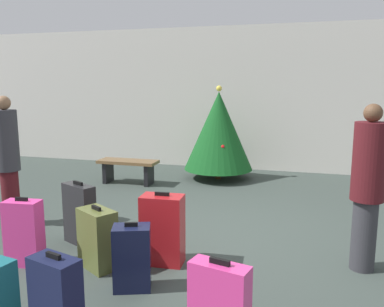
{
  "coord_description": "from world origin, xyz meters",
  "views": [
    {
      "loc": [
        1.07,
        -4.89,
        1.98
      ],
      "look_at": [
        -0.65,
        1.14,
        0.9
      ],
      "focal_mm": 37.5,
      "sensor_mm": 36.0,
      "label": 1
    }
  ],
  "objects_px": {
    "waiting_bench": "(128,167)",
    "suitcase_7": "(80,214)",
    "traveller_1": "(368,184)",
    "suitcase_3": "(98,239)",
    "holiday_tree": "(219,131)",
    "suitcase_0": "(56,301)",
    "suitcase_2": "(163,230)",
    "suitcase_5": "(24,233)",
    "suitcase_6": "(132,258)",
    "traveller_0": "(8,158)"
  },
  "relations": [
    {
      "from": "waiting_bench",
      "to": "suitcase_7",
      "type": "bearing_deg",
      "value": -76.21
    },
    {
      "from": "traveller_1",
      "to": "suitcase_3",
      "type": "distance_m",
      "value": 2.94
    },
    {
      "from": "holiday_tree",
      "to": "suitcase_0",
      "type": "height_order",
      "value": "holiday_tree"
    },
    {
      "from": "suitcase_2",
      "to": "suitcase_7",
      "type": "xyz_separation_m",
      "value": [
        -1.19,
        0.24,
        -0.01
      ]
    },
    {
      "from": "suitcase_2",
      "to": "suitcase_5",
      "type": "relative_size",
      "value": 1.06
    },
    {
      "from": "suitcase_0",
      "to": "suitcase_2",
      "type": "height_order",
      "value": "suitcase_2"
    },
    {
      "from": "suitcase_6",
      "to": "suitcase_7",
      "type": "xyz_separation_m",
      "value": [
        -1.1,
        0.86,
        0.06
      ]
    },
    {
      "from": "holiday_tree",
      "to": "suitcase_3",
      "type": "xyz_separation_m",
      "value": [
        -0.37,
        -4.48,
        -0.7
      ]
    },
    {
      "from": "suitcase_3",
      "to": "traveller_0",
      "type": "bearing_deg",
      "value": 154.46
    },
    {
      "from": "traveller_1",
      "to": "suitcase_0",
      "type": "bearing_deg",
      "value": -140.2
    },
    {
      "from": "suitcase_0",
      "to": "holiday_tree",
      "type": "bearing_deg",
      "value": 89.84
    },
    {
      "from": "traveller_0",
      "to": "suitcase_3",
      "type": "bearing_deg",
      "value": -25.54
    },
    {
      "from": "suitcase_3",
      "to": "suitcase_5",
      "type": "relative_size",
      "value": 0.9
    },
    {
      "from": "suitcase_0",
      "to": "suitcase_7",
      "type": "distance_m",
      "value": 2.01
    },
    {
      "from": "traveller_1",
      "to": "suitcase_6",
      "type": "relative_size",
      "value": 2.64
    },
    {
      "from": "traveller_1",
      "to": "suitcase_7",
      "type": "height_order",
      "value": "traveller_1"
    },
    {
      "from": "holiday_tree",
      "to": "suitcase_7",
      "type": "relative_size",
      "value": 2.44
    },
    {
      "from": "waiting_bench",
      "to": "suitcase_5",
      "type": "distance_m",
      "value": 3.75
    },
    {
      "from": "suitcase_2",
      "to": "suitcase_3",
      "type": "distance_m",
      "value": 0.71
    },
    {
      "from": "traveller_0",
      "to": "suitcase_0",
      "type": "relative_size",
      "value": 2.47
    },
    {
      "from": "traveller_0",
      "to": "suitcase_3",
      "type": "relative_size",
      "value": 2.63
    },
    {
      "from": "suitcase_7",
      "to": "suitcase_5",
      "type": "bearing_deg",
      "value": -111.11
    },
    {
      "from": "suitcase_3",
      "to": "holiday_tree",
      "type": "bearing_deg",
      "value": 85.31
    },
    {
      "from": "holiday_tree",
      "to": "traveller_1",
      "type": "height_order",
      "value": "holiday_tree"
    },
    {
      "from": "traveller_1",
      "to": "traveller_0",
      "type": "bearing_deg",
      "value": 178.32
    },
    {
      "from": "traveller_0",
      "to": "traveller_1",
      "type": "relative_size",
      "value": 1.02
    },
    {
      "from": "waiting_bench",
      "to": "suitcase_6",
      "type": "bearing_deg",
      "value": -64.63
    },
    {
      "from": "traveller_0",
      "to": "suitcase_7",
      "type": "bearing_deg",
      "value": -14.99
    },
    {
      "from": "suitcase_3",
      "to": "traveller_1",
      "type": "bearing_deg",
      "value": 15.2
    },
    {
      "from": "suitcase_0",
      "to": "suitcase_6",
      "type": "bearing_deg",
      "value": 77.92
    },
    {
      "from": "holiday_tree",
      "to": "suitcase_6",
      "type": "relative_size",
      "value": 2.89
    },
    {
      "from": "suitcase_3",
      "to": "suitcase_0",
      "type": "bearing_deg",
      "value": -74.46
    },
    {
      "from": "waiting_bench",
      "to": "suitcase_2",
      "type": "height_order",
      "value": "suitcase_2"
    },
    {
      "from": "holiday_tree",
      "to": "suitcase_5",
      "type": "xyz_separation_m",
      "value": [
        -1.18,
        -4.64,
        -0.66
      ]
    },
    {
      "from": "suitcase_2",
      "to": "suitcase_7",
      "type": "relative_size",
      "value": 1.02
    },
    {
      "from": "holiday_tree",
      "to": "suitcase_0",
      "type": "xyz_separation_m",
      "value": [
        -0.02,
        -5.75,
        -0.67
      ]
    },
    {
      "from": "suitcase_6",
      "to": "suitcase_2",
      "type": "bearing_deg",
      "value": 81.94
    },
    {
      "from": "waiting_bench",
      "to": "suitcase_3",
      "type": "relative_size",
      "value": 1.73
    },
    {
      "from": "traveller_1",
      "to": "suitcase_6",
      "type": "height_order",
      "value": "traveller_1"
    },
    {
      "from": "traveller_0",
      "to": "traveller_1",
      "type": "height_order",
      "value": "traveller_0"
    },
    {
      "from": "waiting_bench",
      "to": "suitcase_5",
      "type": "height_order",
      "value": "suitcase_5"
    },
    {
      "from": "suitcase_5",
      "to": "suitcase_7",
      "type": "bearing_deg",
      "value": 68.89
    },
    {
      "from": "waiting_bench",
      "to": "suitcase_7",
      "type": "distance_m",
      "value": 3.11
    },
    {
      "from": "holiday_tree",
      "to": "traveller_1",
      "type": "distance_m",
      "value": 4.44
    },
    {
      "from": "waiting_bench",
      "to": "traveller_1",
      "type": "distance_m",
      "value": 4.97
    },
    {
      "from": "holiday_tree",
      "to": "waiting_bench",
      "type": "bearing_deg",
      "value": -150.84
    },
    {
      "from": "suitcase_0",
      "to": "suitcase_7",
      "type": "bearing_deg",
      "value": 116.49
    },
    {
      "from": "traveller_1",
      "to": "suitcase_0",
      "type": "distance_m",
      "value": 3.21
    },
    {
      "from": "traveller_0",
      "to": "suitcase_2",
      "type": "distance_m",
      "value": 2.64
    },
    {
      "from": "suitcase_0",
      "to": "suitcase_5",
      "type": "distance_m",
      "value": 1.61
    }
  ]
}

